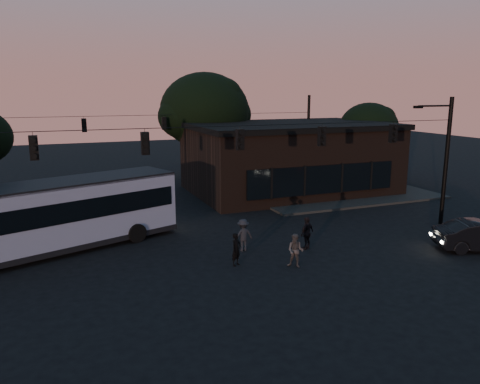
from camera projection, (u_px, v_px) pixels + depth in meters
name	position (u px, v px, depth m)	size (l,w,h in m)	color
ground	(275.00, 280.00, 19.72)	(120.00, 120.00, 0.00)	black
sidewalk_far_right	(334.00, 192.00, 36.78)	(14.00, 10.00, 0.15)	black
building	(289.00, 157.00, 36.92)	(15.40, 10.41, 5.40)	black
tree_behind	(205.00, 111.00, 39.83)	(7.60, 7.60, 9.43)	black
tree_right	(369.00, 128.00, 41.64)	(5.20, 5.20, 6.86)	black
signal_rig_near	(240.00, 163.00, 22.41)	(26.24, 0.30, 7.50)	black
signal_rig_far	(165.00, 138.00, 36.98)	(26.24, 0.30, 7.50)	black
bus	(54.00, 213.00, 22.87)	(12.60, 6.89, 3.49)	gray
pedestrian_a	(236.00, 249.00, 21.23)	(0.56, 0.36, 1.52)	black
pedestrian_b	(296.00, 251.00, 21.01)	(0.75, 0.59, 1.55)	#3C3636
pedestrian_c	(307.00, 233.00, 23.43)	(0.99, 0.41, 1.68)	black
pedestrian_d	(243.00, 235.00, 23.19)	(1.05, 0.60, 1.62)	black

